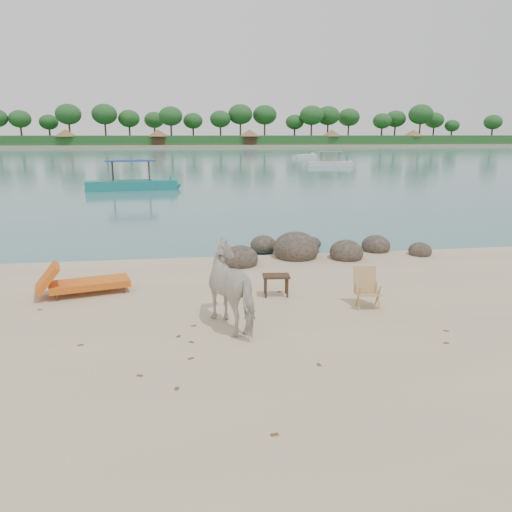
# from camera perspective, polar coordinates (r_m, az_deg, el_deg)

# --- Properties ---
(water) EXTENTS (400.00, 400.00, 0.00)m
(water) POSITION_cam_1_polar(r_m,az_deg,el_deg) (98.22, -7.76, 11.60)
(water) COLOR #326564
(water) RESTS_ON ground
(far_shore) EXTENTS (420.00, 90.00, 1.40)m
(far_shore) POSITION_cam_1_polar(r_m,az_deg,el_deg) (178.19, -8.04, 12.51)
(far_shore) COLOR tan
(far_shore) RESTS_ON ground
(far_scenery) EXTENTS (420.00, 18.00, 9.50)m
(far_scenery) POSITION_cam_1_polar(r_m,az_deg,el_deg) (144.85, -7.99, 13.50)
(far_scenery) COLOR #1E4C1E
(far_scenery) RESTS_ON ground
(boulders) EXTENTS (6.21, 2.74, 0.99)m
(boulders) POSITION_cam_1_polar(r_m,az_deg,el_deg) (14.67, 6.05, 0.58)
(boulders) COLOR #322B21
(boulders) RESTS_ON ground
(cow) EXTENTS (1.47, 1.98, 1.52)m
(cow) POSITION_cam_1_polar(r_m,az_deg,el_deg) (9.19, -2.26, -3.67)
(cow) COLOR silver
(cow) RESTS_ON ground
(side_table) EXTENTS (0.62, 0.43, 0.47)m
(side_table) POSITION_cam_1_polar(r_m,az_deg,el_deg) (11.03, 2.31, -3.53)
(side_table) COLOR #322014
(side_table) RESTS_ON ground
(lounge_chair) EXTENTS (2.27, 1.27, 0.64)m
(lounge_chair) POSITION_cam_1_polar(r_m,az_deg,el_deg) (11.78, -18.51, -2.68)
(lounge_chair) COLOR orange
(lounge_chair) RESTS_ON ground
(deck_chair) EXTENTS (0.59, 0.63, 0.80)m
(deck_chair) POSITION_cam_1_polar(r_m,az_deg,el_deg) (10.50, 12.72, -3.82)
(deck_chair) COLOR tan
(deck_chair) RESTS_ON ground
(boat_near) EXTENTS (6.53, 2.04, 3.13)m
(boat_near) POSITION_cam_1_polar(r_m,az_deg,el_deg) (33.70, -14.14, 10.05)
(boat_near) COLOR #197975
(boat_near) RESTS_ON water
(boat_mid) EXTENTS (5.65, 1.87, 2.71)m
(boat_mid) POSITION_cam_1_polar(r_m,az_deg,el_deg) (58.07, 8.49, 11.50)
(boat_mid) COLOR silver
(boat_mid) RESTS_ON water
(boat_far) EXTENTS (4.95, 4.45, 0.63)m
(boat_far) POSITION_cam_1_polar(r_m,az_deg,el_deg) (77.20, 5.58, 11.34)
(boat_far) COLOR silver
(boat_far) RESTS_ON water
(dead_leaves) EXTENTS (8.17, 5.80, 0.00)m
(dead_leaves) POSITION_cam_1_polar(r_m,az_deg,el_deg) (8.86, -3.51, -9.58)
(dead_leaves) COLOR brown
(dead_leaves) RESTS_ON ground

